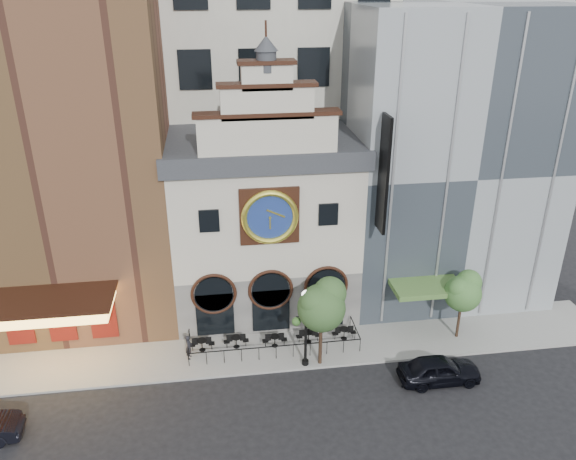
% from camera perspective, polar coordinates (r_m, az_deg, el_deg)
% --- Properties ---
extents(ground, '(120.00, 120.00, 0.00)m').
position_cam_1_polar(ground, '(34.67, -0.96, -14.29)').
color(ground, black).
rests_on(ground, ground).
extents(sidewalk, '(44.00, 5.00, 0.15)m').
position_cam_1_polar(sidewalk, '(36.60, -1.45, -11.77)').
color(sidewalk, gray).
rests_on(sidewalk, ground).
extents(clock_building, '(12.60, 8.78, 18.65)m').
position_cam_1_polar(clock_building, '(37.93, -2.49, 1.11)').
color(clock_building, '#605E5B').
rests_on(clock_building, ground).
extents(theater_building, '(14.00, 15.60, 25.00)m').
position_cam_1_polar(theater_building, '(39.18, -22.53, 9.18)').
color(theater_building, brown).
rests_on(theater_building, ground).
extents(retail_building, '(14.00, 14.40, 20.00)m').
position_cam_1_polar(retail_building, '(41.88, 15.25, 7.56)').
color(retail_building, gray).
rests_on(retail_building, ground).
extents(office_tower, '(20.00, 16.00, 40.00)m').
position_cam_1_polar(office_tower, '(47.02, -4.40, 22.30)').
color(office_tower, '#BAB8A8').
rests_on(office_tower, ground).
extents(cafe_railing, '(10.60, 2.60, 0.90)m').
position_cam_1_polar(cafe_railing, '(36.29, -1.46, -11.10)').
color(cafe_railing, black).
rests_on(cafe_railing, sidewalk).
extents(bistro_0, '(1.58, 0.68, 0.90)m').
position_cam_1_polar(bistro_0, '(36.30, -8.74, -11.38)').
color(bistro_0, black).
rests_on(bistro_0, sidewalk).
extents(bistro_1, '(1.58, 0.68, 0.90)m').
position_cam_1_polar(bistro_1, '(36.32, -5.28, -11.15)').
color(bistro_1, black).
rests_on(bistro_1, sidewalk).
extents(bistro_2, '(1.58, 0.68, 0.90)m').
position_cam_1_polar(bistro_2, '(36.26, -1.36, -11.11)').
color(bistro_2, black).
rests_on(bistro_2, sidewalk).
extents(bistro_3, '(1.58, 0.68, 0.90)m').
position_cam_1_polar(bistro_3, '(36.66, 2.09, -10.68)').
color(bistro_3, black).
rests_on(bistro_3, sidewalk).
extents(bistro_4, '(1.58, 0.68, 0.90)m').
position_cam_1_polar(bistro_4, '(37.08, 5.72, -10.34)').
color(bistro_4, black).
rests_on(bistro_4, sidewalk).
extents(car_right, '(4.77, 1.92, 1.63)m').
position_cam_1_polar(car_right, '(34.71, 15.13, -13.54)').
color(car_right, black).
rests_on(car_right, ground).
extents(pedestrian, '(0.47, 0.64, 1.63)m').
position_cam_1_polar(pedestrian, '(35.59, -10.05, -11.62)').
color(pedestrian, black).
rests_on(pedestrian, sidewalk).
extents(lamppost, '(1.63, 0.74, 5.16)m').
position_cam_1_polar(lamppost, '(33.22, 1.84, -9.10)').
color(lamppost, black).
rests_on(lamppost, sidewalk).
extents(tree_left, '(2.94, 2.83, 5.66)m').
position_cam_1_polar(tree_left, '(32.89, 3.50, -7.53)').
color(tree_left, '#382619').
rests_on(tree_left, sidewalk).
extents(tree_right, '(2.43, 2.34, 4.69)m').
position_cam_1_polar(tree_right, '(37.25, 17.40, -5.89)').
color(tree_right, '#382619').
rests_on(tree_right, sidewalk).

